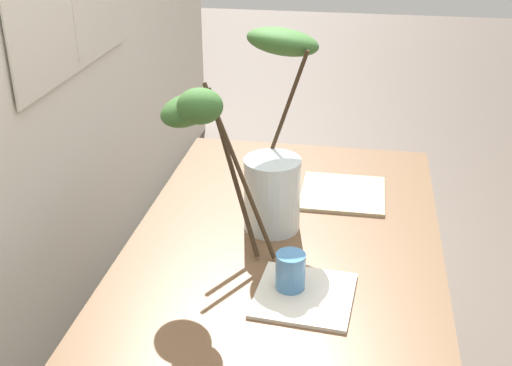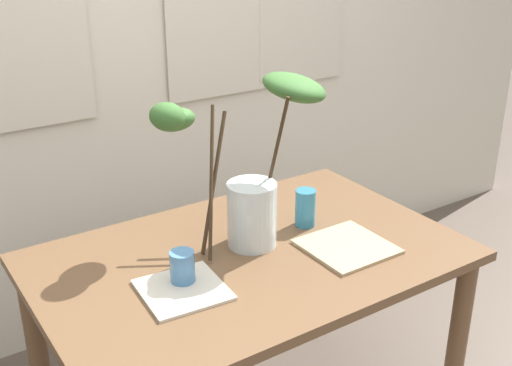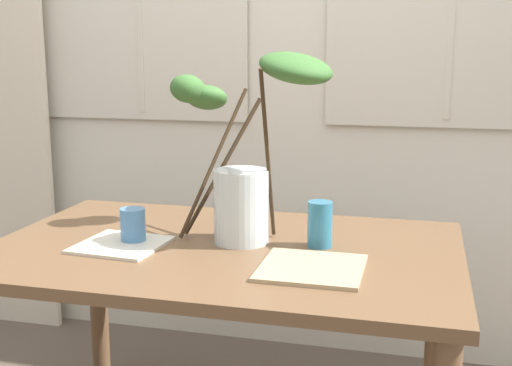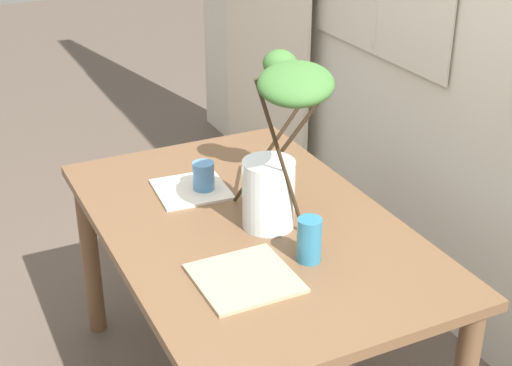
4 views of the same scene
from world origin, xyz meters
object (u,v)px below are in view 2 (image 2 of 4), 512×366
object	(u,v)px
drinking_glass_blue_right	(305,208)
plate_square_left	(183,290)
dining_table	(250,280)
vase_with_branches	(247,168)
drinking_glass_blue_left	(182,268)
plate_square_right	(347,246)

from	to	relation	value
drinking_glass_blue_right	plate_square_left	size ratio (longest dim) A/B	0.56
dining_table	vase_with_branches	world-z (taller)	vase_with_branches
dining_table	plate_square_left	distance (m)	0.33
drinking_glass_blue_left	plate_square_right	world-z (taller)	drinking_glass_blue_left
drinking_glass_blue_left	dining_table	bearing A→B (deg)	9.42
drinking_glass_blue_right	dining_table	bearing A→B (deg)	-167.37
drinking_glass_blue_left	plate_square_right	distance (m)	0.59
drinking_glass_blue_left	drinking_glass_blue_right	bearing A→B (deg)	11.06
vase_with_branches	drinking_glass_blue_left	size ratio (longest dim) A/B	5.51
drinking_glass_blue_right	plate_square_right	world-z (taller)	drinking_glass_blue_right
drinking_glass_blue_left	plate_square_left	size ratio (longest dim) A/B	0.45
dining_table	drinking_glass_blue_left	size ratio (longest dim) A/B	12.86
drinking_glass_blue_right	plate_square_left	xyz separation A→B (m)	(-0.58, -0.15, -0.06)
dining_table	drinking_glass_blue_right	bearing A→B (deg)	12.63
dining_table	vase_with_branches	bearing A→B (deg)	61.38
vase_with_branches	plate_square_right	xyz separation A→B (m)	(0.25, -0.24, -0.27)
dining_table	drinking_glass_blue_right	size ratio (longest dim) A/B	10.17
drinking_glass_blue_right	plate_square_right	size ratio (longest dim) A/B	0.50
vase_with_branches	drinking_glass_blue_left	distance (m)	0.41
plate_square_left	plate_square_right	distance (m)	0.60
dining_table	plate_square_left	bearing A→B (deg)	-163.97
dining_table	plate_square_right	world-z (taller)	plate_square_right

